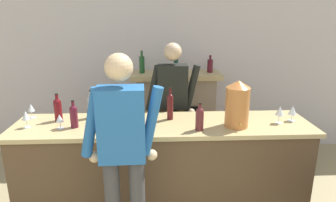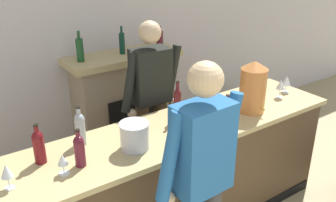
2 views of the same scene
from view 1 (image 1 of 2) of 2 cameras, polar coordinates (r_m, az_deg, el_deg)
name	(u,v)px [view 1 (image 1 of 2)]	position (r m, az deg, el deg)	size (l,w,h in m)	color
wall_back_panel	(144,63)	(4.55, -4.59, 7.19)	(12.00, 0.07, 2.75)	beige
bar_counter	(163,168)	(3.29, -0.95, -12.55)	(3.04, 0.72, 1.02)	brown
fireplace_stone	(175,114)	(4.48, 1.43, -2.45)	(1.28, 0.52, 1.60)	gray
potted_plant_corner	(301,143)	(4.96, 23.93, -7.31)	(0.38, 0.44, 0.59)	brown
person_customer	(123,155)	(2.44, -8.57, -10.17)	(0.66, 0.31, 1.83)	#3C3B3A
person_bartender	(172,108)	(3.67, 0.86, -1.29)	(0.66, 0.31, 1.77)	#4C3D29
copper_dispenser	(237,104)	(3.00, 13.08, -0.50)	(0.24, 0.27, 0.47)	#BE7236
ice_bucket_steel	(117,117)	(2.98, -9.74, -3.06)	(0.22, 0.22, 0.21)	silver
wine_bottle_riesling_slim	(200,118)	(2.87, 6.04, -3.19)	(0.08, 0.08, 0.27)	#562023
wine_bottle_cabernet_heavy	(170,105)	(3.14, 0.41, -0.83)	(0.07, 0.07, 0.35)	#4A1214
wine_bottle_rose_blush	(91,106)	(3.28, -14.39, -0.84)	(0.08, 0.08, 0.31)	#9CA7AB
wine_bottle_chardonnay_pale	(74,115)	(3.06, -17.51, -2.61)	(0.07, 0.07, 0.28)	#551726
wine_bottle_merlot_tall	(58,109)	(3.30, -20.24, -1.38)	(0.08, 0.08, 0.29)	maroon
wine_glass_mid_counter	(31,108)	(3.51, -24.64, -1.27)	(0.07, 0.07, 0.16)	silver
wine_glass_front_left	(293,110)	(3.35, 22.64, -1.68)	(0.08, 0.08, 0.17)	silver
wine_glass_back_row	(280,111)	(3.23, 20.51, -1.82)	(0.08, 0.08, 0.18)	silver
wine_glass_by_dispenser	(26,116)	(3.23, -25.47, -2.57)	(0.07, 0.07, 0.17)	silver
wine_glass_front_right	(60,119)	(3.08, -19.95, -3.24)	(0.07, 0.07, 0.15)	silver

